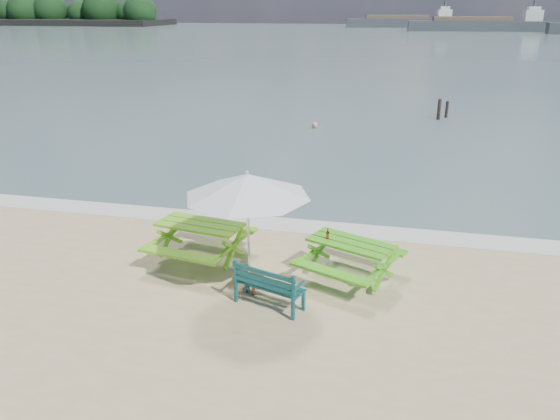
% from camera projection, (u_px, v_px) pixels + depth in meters
% --- Properties ---
extents(sea, '(300.00, 300.00, 0.00)m').
position_uv_depth(sea, '(393.00, 40.00, 87.01)').
color(sea, slate).
rests_on(sea, ground).
extents(foam_strip, '(22.00, 0.90, 0.01)m').
position_uv_depth(foam_strip, '(285.00, 224.00, 13.64)').
color(foam_strip, silver).
rests_on(foam_strip, ground).
extents(island_headland, '(90.00, 22.00, 7.60)m').
position_uv_depth(island_headland, '(17.00, 13.00, 159.10)').
color(island_headland, black).
rests_on(island_headland, ground).
extents(picnic_table_left, '(2.09, 2.26, 0.85)m').
position_uv_depth(picnic_table_left, '(201.00, 243.00, 11.61)').
color(picnic_table_left, '#6BBB1C').
rests_on(picnic_table_left, ground).
extents(picnic_table_right, '(2.25, 2.35, 0.80)m').
position_uv_depth(picnic_table_right, '(350.00, 261.00, 10.84)').
color(picnic_table_right, '#41A318').
rests_on(picnic_table_right, ground).
extents(park_bench, '(1.37, 0.83, 0.80)m').
position_uv_depth(park_bench, '(269.00, 294.00, 9.88)').
color(park_bench, '#104444').
rests_on(park_bench, ground).
extents(side_table, '(0.56, 0.56, 0.30)m').
position_uv_depth(side_table, '(249.00, 281.00, 10.51)').
color(side_table, brown).
rests_on(side_table, ground).
extents(patio_umbrella, '(2.82, 2.82, 2.32)m').
position_uv_depth(patio_umbrella, '(247.00, 185.00, 9.83)').
color(patio_umbrella, silver).
rests_on(patio_umbrella, ground).
extents(beer_bottle, '(0.06, 0.06, 0.24)m').
position_uv_depth(beer_bottle, '(328.00, 235.00, 10.81)').
color(beer_bottle, brown).
rests_on(beer_bottle, picnic_table_right).
extents(swimmer, '(0.66, 0.50, 1.64)m').
position_uv_depth(swimmer, '(314.00, 140.00, 24.64)').
color(swimmer, tan).
rests_on(swimmer, ground).
extents(mooring_pilings, '(0.55, 0.75, 1.18)m').
position_uv_depth(mooring_pilings, '(442.00, 111.00, 26.31)').
color(mooring_pilings, black).
rests_on(mooring_pilings, ground).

